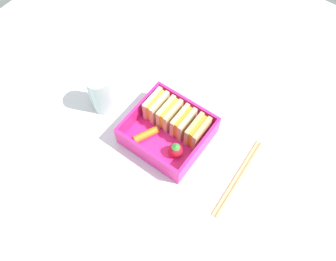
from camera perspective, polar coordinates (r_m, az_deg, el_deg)
The scene contains 11 objects.
ground_plane at distance 70.64cm, azimuth 0.00°, elevation -1.45°, with size 120.00×120.00×2.00cm, color white.
bento_tray at distance 69.23cm, azimuth 0.00°, elevation -0.84°, with size 15.84×14.85×1.20cm, color #E22282.
bento_rim at distance 66.86cm, azimuth 0.00°, elevation 0.25°, with size 15.84×14.85×4.19cm.
sandwich_left at distance 69.34cm, azimuth -2.08°, elevation 4.39°, with size 2.72×5.87×5.14cm.
sandwich_center_left at distance 68.18cm, azimuth 0.27°, elevation 2.94°, with size 2.72×5.87×5.14cm.
sandwich_center at distance 67.18cm, azimuth 2.69°, elevation 1.44°, with size 2.72×5.87×5.14cm.
sandwich_center_right at distance 66.36cm, azimuth 5.17°, elevation -0.11°, with size 2.72×5.87×5.14cm.
carrot_stick_far_left at distance 67.88cm, azimuth -3.85°, elevation -0.70°, with size 1.60×1.60×5.42cm, color orange.
strawberry_far_left at distance 65.28cm, azimuth 1.34°, elevation -3.41°, with size 2.92×2.92×3.52cm.
chopstick_pair at distance 67.11cm, azimuth 12.15°, elevation -7.86°, with size 2.08×18.91×0.70cm.
drinking_glass at distance 71.27cm, azimuth -11.54°, elevation 6.41°, with size 5.06×5.06×9.57cm, color silver.
Camera 1 is at (19.24, -26.29, 61.68)cm, focal length 35.00 mm.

